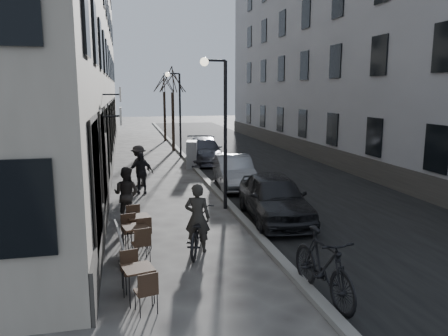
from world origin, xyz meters
name	(u,v)px	position (x,y,z in m)	size (l,w,h in m)	color
ground	(288,281)	(0.00, 0.00, 0.00)	(120.00, 120.00, 0.00)	#3C3937
road	(251,160)	(3.85, 16.00, 0.00)	(7.30, 60.00, 0.00)	black
kerb	(189,161)	(0.20, 16.00, 0.06)	(0.25, 60.00, 0.12)	slate
building_left	(66,12)	(-6.00, 16.50, 8.00)	(4.00, 35.00, 16.00)	gray
building_right	(341,22)	(9.50, 16.50, 8.00)	(4.00, 35.00, 16.00)	gray
streetlamp_near	(220,117)	(-0.17, 6.00, 3.16)	(0.90, 0.28, 5.09)	black
streetlamp_far	(177,105)	(-0.17, 18.00, 3.16)	(0.90, 0.28, 5.09)	black
tree_near	(172,80)	(-0.10, 21.00, 4.66)	(2.40, 2.40, 5.70)	black
tree_far	(164,82)	(-0.10, 27.00, 4.66)	(2.40, 2.40, 5.70)	black
bistro_set_a	(138,280)	(-3.16, -0.16, 0.42)	(0.69, 1.42, 0.81)	black
bistro_set_b	(135,237)	(-3.15, 2.40, 0.44)	(0.70, 1.49, 0.85)	black
bistro_set_c	(139,226)	(-3.04, 3.28, 0.44)	(0.68, 1.48, 0.85)	black
sign_board	(123,248)	(-3.46, 1.68, 0.43)	(0.42, 0.64, 1.05)	black
utility_cabinet	(192,155)	(0.10, 14.17, 0.71)	(0.52, 0.95, 1.43)	slate
bicycle	(198,231)	(-1.61, 2.21, 0.54)	(0.72, 2.06, 1.08)	black
cyclist_rider	(197,218)	(-1.61, 2.21, 0.89)	(0.65, 0.42, 1.77)	#282622
pedestrian_near	(126,194)	(-3.33, 5.28, 0.86)	(0.84, 0.65, 1.73)	#282422
pedestrian_mid	(139,166)	(-2.77, 10.27, 0.88)	(1.14, 0.66, 1.76)	#272422
pedestrian_far	(141,173)	(-2.73, 9.00, 0.82)	(0.96, 0.40, 1.64)	black
car_near	(274,197)	(1.21, 4.36, 0.73)	(1.73, 4.31, 1.47)	black
car_mid	(234,171)	(1.14, 9.26, 0.66)	(1.40, 4.02, 1.32)	gray
car_far	(204,151)	(1.04, 15.70, 0.69)	(1.92, 4.72, 1.37)	#35363F
moped	(323,266)	(0.35, -0.89, 0.68)	(0.64, 2.28, 1.37)	black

